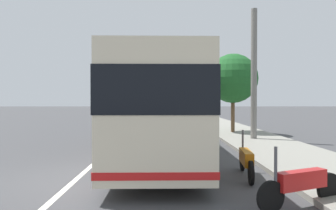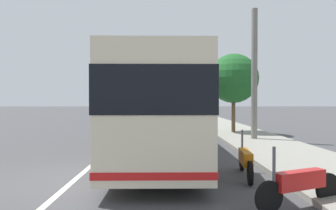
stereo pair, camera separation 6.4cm
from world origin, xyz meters
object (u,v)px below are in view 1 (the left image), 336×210
Objects in this scene: car_side_street at (164,109)px; car_ahead_same_lane at (140,109)px; car_oncoming at (167,115)px; roadside_tree_mid_block at (233,79)px; coach_bus at (159,105)px; motorcycle_by_tree at (301,184)px; utility_pole at (254,75)px; motorcycle_far_end at (246,160)px; car_behind_bus at (129,111)px.

car_side_street is 1.00× the size of car_ahead_same_lane.
car_oncoming is 0.90× the size of roadside_tree_mid_block.
motorcycle_by_tree is at bearing -155.40° from coach_bus.
utility_pole is at bearing -177.07° from car_side_street.
car_side_street is 38.11m from utility_pole.
car_ahead_same_lane reaches higher than motorcycle_far_end.
motorcycle_by_tree is 38.54m from car_behind_bus.
motorcycle_by_tree is at bearing 4.13° from car_ahead_same_lane.
motorcycle_far_end is at bearing 169.03° from roadside_tree_mid_block.
car_oncoming is 1.02× the size of car_side_street.
car_side_street reaches higher than car_behind_bus.
coach_bus reaches higher than motorcycle_far_end.
car_behind_bus reaches higher than car_ahead_same_lane.
utility_pole is (-27.77, -9.92, 2.77)m from car_behind_bus.
motorcycle_by_tree is 0.40× the size of roadside_tree_mid_block.
roadside_tree_mid_block is 0.74× the size of utility_pole.
motorcycle_far_end is 23.31m from car_oncoming.
roadside_tree_mid_block is at bearing 10.15° from car_ahead_same_lane.
car_oncoming is 22.02m from car_side_street.
coach_bus is 2.39× the size of roadside_tree_mid_block.
coach_bus is 2.78× the size of car_behind_bus.
motorcycle_by_tree is 0.29× the size of utility_pole.
utility_pole is at bearing 9.33° from car_ahead_same_lane.
motorcycle_by_tree is at bearing 179.02° from car_side_street.
motorcycle_far_end is at bearing 14.31° from car_behind_bus.
car_behind_bus is 29.62m from utility_pole.
car_ahead_same_lane is 0.88× the size of roadside_tree_mid_block.
car_side_street is 4.38m from car_ahead_same_lane.
coach_bus is at bearing -88.15° from motorcycle_by_tree.
motorcycle_far_end is 45.30m from car_side_street.
roadside_tree_mid_block reaches higher than car_behind_bus.
motorcycle_by_tree is at bearing 168.53° from utility_pole.
car_oncoming is (-12.07, -5.48, -0.04)m from car_behind_bus.
car_behind_bus is 0.98× the size of car_ahead_same_lane.
car_behind_bus reaches higher than motorcycle_by_tree.
car_side_street reaches higher than car_oncoming.
roadside_tree_mid_block is (-33.83, -8.80, 2.87)m from car_ahead_same_lane.
motorcycle_by_tree is 0.45× the size of car_side_street.
utility_pole is at bearing 22.03° from car_behind_bus.
coach_bus is 19.41m from car_oncoming.
car_behind_bus is 0.98× the size of car_side_street.
motorcycle_far_end is 8.48m from utility_pole.
car_behind_bus is 26.30m from roadside_tree_mid_block.
car_ahead_same_lane is at bearing 177.55° from car_behind_bus.
car_oncoming is 22.07m from car_ahead_same_lane.
coach_bus is 7.10m from motorcycle_by_tree.
car_ahead_same_lane is 35.07m from roadside_tree_mid_block.
motorcycle_far_end is 0.48× the size of car_ahead_same_lane.
car_side_street is (22.01, 0.32, 0.04)m from car_oncoming.
motorcycle_by_tree is 0.93× the size of motorcycle_far_end.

